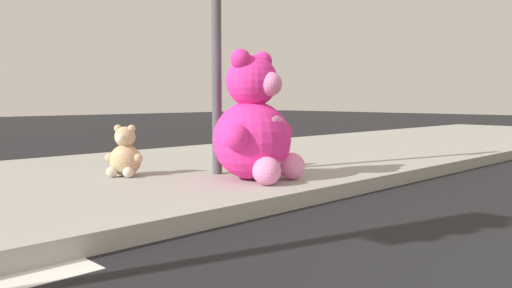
{
  "coord_description": "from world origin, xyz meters",
  "views": [
    {
      "loc": [
        -2.67,
        0.03,
        1.0
      ],
      "look_at": [
        0.83,
        3.6,
        0.55
      ],
      "focal_mm": 35.67,
      "sensor_mm": 36.0,
      "label": 1
    }
  ],
  "objects_px": {
    "plush_yellow": "(251,150)",
    "plush_teal": "(235,145)",
    "plush_pink_large": "(255,128)",
    "sign_pole": "(216,21)",
    "plush_tan": "(125,155)"
  },
  "relations": [
    {
      "from": "plush_yellow",
      "to": "plush_teal",
      "type": "height_order",
      "value": "plush_teal"
    },
    {
      "from": "plush_pink_large",
      "to": "sign_pole",
      "type": "bearing_deg",
      "value": 91.9
    },
    {
      "from": "plush_tan",
      "to": "sign_pole",
      "type": "bearing_deg",
      "value": -35.67
    },
    {
      "from": "plush_pink_large",
      "to": "plush_tan",
      "type": "distance_m",
      "value": 1.49
    },
    {
      "from": "plush_yellow",
      "to": "plush_tan",
      "type": "distance_m",
      "value": 1.51
    },
    {
      "from": "plush_teal",
      "to": "plush_tan",
      "type": "bearing_deg",
      "value": 178.2
    },
    {
      "from": "plush_yellow",
      "to": "plush_tan",
      "type": "relative_size",
      "value": 1.01
    },
    {
      "from": "plush_yellow",
      "to": "plush_tan",
      "type": "xyz_separation_m",
      "value": [
        -1.42,
        0.52,
        -0.0
      ]
    },
    {
      "from": "sign_pole",
      "to": "plush_tan",
      "type": "xyz_separation_m",
      "value": [
        -0.83,
        0.59,
        -1.47
      ]
    },
    {
      "from": "sign_pole",
      "to": "plush_yellow",
      "type": "height_order",
      "value": "sign_pole"
    },
    {
      "from": "sign_pole",
      "to": "plush_teal",
      "type": "relative_size",
      "value": 5.18
    },
    {
      "from": "plush_pink_large",
      "to": "plush_tan",
      "type": "relative_size",
      "value": 2.39
    },
    {
      "from": "plush_yellow",
      "to": "sign_pole",
      "type": "bearing_deg",
      "value": -173.32
    },
    {
      "from": "plush_yellow",
      "to": "plush_tan",
      "type": "bearing_deg",
      "value": 159.78
    },
    {
      "from": "plush_pink_large",
      "to": "plush_yellow",
      "type": "distance_m",
      "value": 0.93
    }
  ]
}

